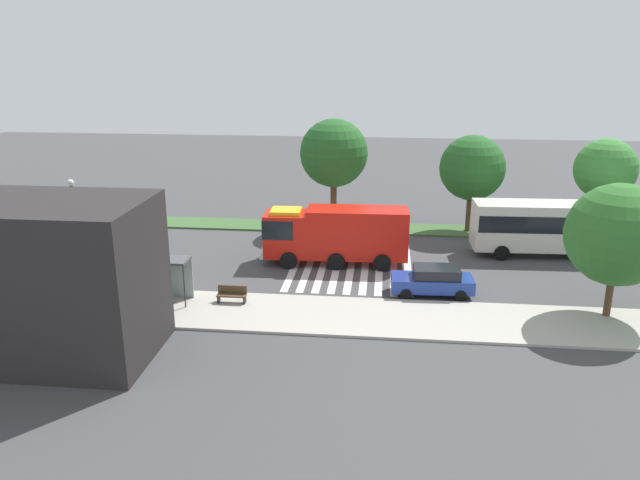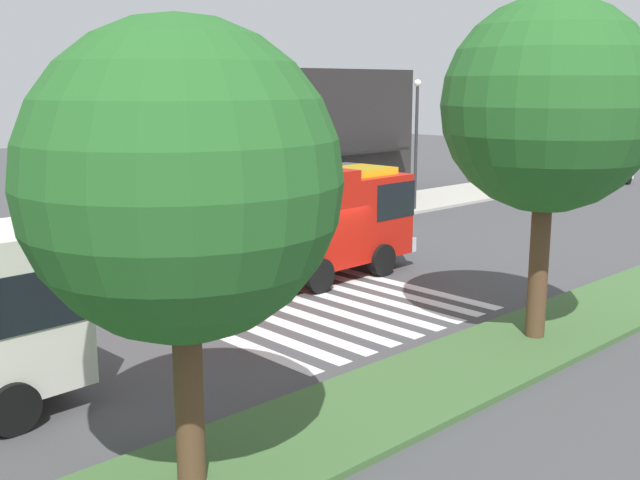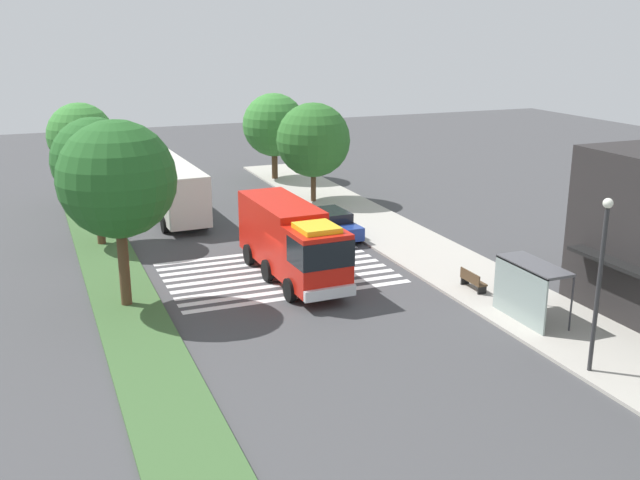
{
  "view_description": "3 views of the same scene",
  "coord_description": "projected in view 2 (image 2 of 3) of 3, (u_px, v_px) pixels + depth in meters",
  "views": [
    {
      "loc": [
        -4.03,
        38.04,
        13.32
      ],
      "look_at": [
        -0.04,
        1.15,
        1.79
      ],
      "focal_mm": 34.54,
      "sensor_mm": 36.0,
      "label": 1
    },
    {
      "loc": [
        -16.47,
        -17.26,
        6.36
      ],
      "look_at": [
        0.06,
        0.26,
        1.36
      ],
      "focal_mm": 42.21,
      "sensor_mm": 36.0,
      "label": 2
    },
    {
      "loc": [
        31.98,
        -11.33,
        12.31
      ],
      "look_at": [
        -1.12,
        1.98,
        1.79
      ],
      "focal_mm": 41.4,
      "sensor_mm": 36.0,
      "label": 3
    }
  ],
  "objects": [
    {
      "name": "bench_near_shelter",
      "position": [
        270.0,
        219.0,
        32.74
      ],
      "size": [
        1.6,
        0.5,
        0.9
      ],
      "color": "#4C3823",
      "rests_on": "sidewalk"
    },
    {
      "name": "street_lamp",
      "position": [
        416.0,
        134.0,
        37.48
      ],
      "size": [
        0.36,
        0.36,
        6.45
      ],
      "color": "#2D2D30",
      "rests_on": "sidewalk"
    },
    {
      "name": "storefront_building",
      "position": [
        305.0,
        135.0,
        41.89
      ],
      "size": [
        11.55,
        6.58,
        7.15
      ],
      "color": "#282626",
      "rests_on": "ground_plane"
    },
    {
      "name": "median_strip",
      "position": [
        537.0,
        337.0,
        19.06
      ],
      "size": [
        60.0,
        3.0,
        0.14
      ],
      "primitive_type": "cube",
      "color": "#3D6033",
      "rests_on": "ground_plane"
    },
    {
      "name": "ground_plane",
      "position": [
        324.0,
        282.0,
        24.65
      ],
      "size": [
        120.0,
        120.0,
        0.0
      ],
      "primitive_type": "plane",
      "color": "#424244"
    },
    {
      "name": "crosswalk",
      "position": [
        277.0,
        293.0,
        23.28
      ],
      "size": [
        7.65,
        11.38,
        0.01
      ],
      "color": "silver",
      "rests_on": "ground_plane"
    },
    {
      "name": "bus_stop_shelter",
      "position": [
        336.0,
        182.0,
        35.16
      ],
      "size": [
        3.5,
        1.4,
        2.46
      ],
      "color": "#4C4C51",
      "rests_on": "sidewalk"
    },
    {
      "name": "parked_car_mid",
      "position": [
        603.0,
        172.0,
        47.97
      ],
      "size": [
        4.71,
        2.06,
        1.63
      ],
      "rotation": [
        0.0,
        0.0,
        -0.02
      ],
      "color": "silver",
      "rests_on": "ground_plane"
    },
    {
      "name": "parked_car_west",
      "position": [
        52.0,
        264.0,
        23.49
      ],
      "size": [
        4.63,
        2.24,
        1.65
      ],
      "rotation": [
        0.0,
        0.0,
        0.04
      ],
      "color": "navy",
      "rests_on": "ground_plane"
    },
    {
      "name": "sidewalk_tree_center",
      "position": [
        532.0,
        98.0,
        45.0
      ],
      "size": [
        5.11,
        5.11,
        7.99
      ],
      "color": "#513823",
      "rests_on": "sidewalk"
    },
    {
      "name": "median_tree_west",
      "position": [
        181.0,
        182.0,
        11.09
      ],
      "size": [
        4.83,
        4.83,
        7.23
      ],
      "color": "#513823",
      "rests_on": "median_strip"
    },
    {
      "name": "median_tree_center",
      "position": [
        548.0,
        106.0,
        17.8
      ],
      "size": [
        5.13,
        5.13,
        8.3
      ],
      "color": "#513823",
      "rests_on": "median_strip"
    },
    {
      "name": "fire_truck",
      "position": [
        299.0,
        221.0,
        24.0
      ],
      "size": [
        9.44,
        3.01,
        3.68
      ],
      "rotation": [
        0.0,
        0.0,
        0.03
      ],
      "color": "red",
      "rests_on": "ground_plane"
    },
    {
      "name": "sidewalk",
      "position": [
        178.0,
        240.0,
        30.85
      ],
      "size": [
        60.0,
        4.82,
        0.14
      ],
      "primitive_type": "cube",
      "color": "#ADA89E",
      "rests_on": "ground_plane"
    }
  ]
}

